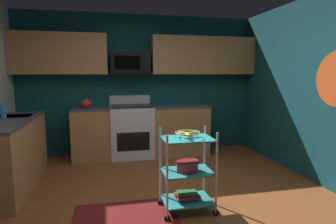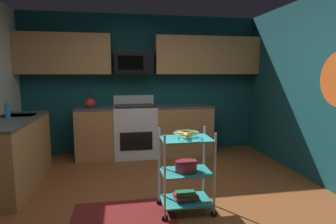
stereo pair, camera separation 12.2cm
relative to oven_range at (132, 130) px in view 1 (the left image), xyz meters
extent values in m
cube|color=brown|center=(0.19, -2.10, -0.50)|extent=(4.40, 4.80, 0.04)
cube|color=#14474C|center=(0.19, 0.33, 0.82)|extent=(4.52, 0.06, 2.60)
cube|color=#B27F4C|center=(0.19, 0.00, -0.04)|extent=(2.45, 0.60, 0.88)
cube|color=#4C4C51|center=(0.19, 0.00, 0.42)|extent=(2.45, 0.60, 0.04)
cube|color=#B27F4C|center=(-1.71, -1.13, -0.04)|extent=(0.60, 1.66, 0.88)
cube|color=#4C4C51|center=(-1.71, -1.13, 0.42)|extent=(0.60, 1.66, 0.04)
cube|color=#B7BABC|center=(-1.71, -0.75, 0.36)|extent=(0.44, 0.36, 0.16)
cube|color=white|center=(0.00, 0.00, -0.02)|extent=(0.76, 0.64, 0.92)
cube|color=black|center=(0.00, -0.33, -0.13)|extent=(0.56, 0.01, 0.32)
cube|color=white|center=(0.00, 0.29, 0.53)|extent=(0.76, 0.06, 0.18)
cube|color=black|center=(0.00, 0.00, 0.45)|extent=(0.72, 0.60, 0.02)
cube|color=#B27F4C|center=(-1.20, 0.13, 1.37)|extent=(1.61, 0.33, 0.70)
cube|color=#B27F4C|center=(1.40, 0.13, 1.37)|extent=(1.99, 0.33, 0.70)
cube|color=black|center=(0.00, 0.11, 1.22)|extent=(0.70, 0.38, 0.40)
cube|color=black|center=(-0.06, -0.09, 1.22)|extent=(0.44, 0.01, 0.24)
cylinder|color=silver|center=(0.15, -2.40, 0.00)|extent=(0.02, 0.02, 0.88)
cylinder|color=black|center=(0.15, -2.40, -0.44)|extent=(0.07, 0.02, 0.07)
cylinder|color=silver|center=(0.68, -2.40, 0.00)|extent=(0.02, 0.02, 0.88)
cylinder|color=black|center=(0.68, -2.40, -0.44)|extent=(0.07, 0.02, 0.07)
cylinder|color=silver|center=(0.15, -2.03, 0.00)|extent=(0.02, 0.02, 0.88)
cylinder|color=black|center=(0.15, -2.03, -0.44)|extent=(0.07, 0.02, 0.07)
cylinder|color=silver|center=(0.68, -2.03, 0.00)|extent=(0.02, 0.02, 0.88)
cylinder|color=black|center=(0.68, -2.03, -0.44)|extent=(0.07, 0.02, 0.07)
cube|color=teal|center=(0.42, -2.21, -0.36)|extent=(0.53, 0.38, 0.02)
cube|color=teal|center=(0.42, -2.21, -0.03)|extent=(0.53, 0.38, 0.02)
cube|color=teal|center=(0.42, -2.21, 0.34)|extent=(0.53, 0.38, 0.02)
torus|color=silver|center=(0.42, -2.21, 0.41)|extent=(0.27, 0.27, 0.01)
cylinder|color=silver|center=(0.42, -2.21, 0.36)|extent=(0.12, 0.12, 0.02)
ellipsoid|color=yellow|center=(0.46, -2.20, 0.40)|extent=(0.17, 0.09, 0.04)
ellipsoid|color=yellow|center=(0.38, -2.18, 0.40)|extent=(0.15, 0.14, 0.04)
ellipsoid|color=yellow|center=(0.41, -2.26, 0.40)|extent=(0.08, 0.17, 0.04)
cylinder|color=maroon|center=(0.42, -2.21, 0.04)|extent=(0.24, 0.24, 0.11)
torus|color=maroon|center=(0.42, -2.21, 0.09)|extent=(0.25, 0.25, 0.01)
cube|color=#1E4C8C|center=(0.42, -2.21, -0.33)|extent=(0.20, 0.18, 0.03)
cube|color=#B22626|center=(0.42, -2.21, -0.30)|extent=(0.27, 0.20, 0.03)
cube|color=#26723F|center=(0.42, -2.21, -0.28)|extent=(0.22, 0.16, 0.02)
sphere|color=red|center=(-0.78, 0.00, 0.51)|extent=(0.18, 0.18, 0.18)
sphere|color=black|center=(-0.78, 0.00, 0.60)|extent=(0.03, 0.03, 0.03)
cone|color=red|center=(-0.70, 0.00, 0.53)|extent=(0.09, 0.04, 0.06)
torus|color=black|center=(-0.78, 0.00, 0.63)|extent=(0.12, 0.01, 0.12)
cylinder|color=#2D8CBF|center=(-1.76, -1.05, 0.54)|extent=(0.06, 0.06, 0.20)
cube|color=maroon|center=(-0.27, -2.21, -0.47)|extent=(1.11, 0.71, 0.01)
camera|label=1|loc=(-0.42, -5.05, 1.05)|focal=29.88mm
camera|label=2|loc=(-0.30, -5.07, 1.05)|focal=29.88mm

